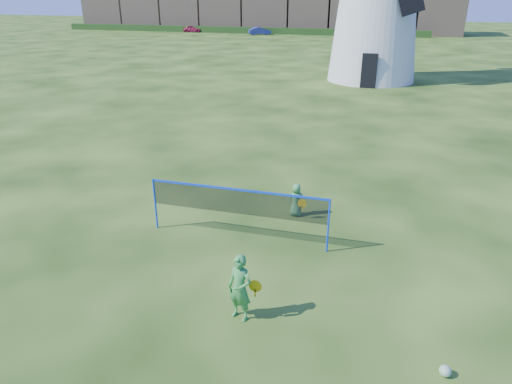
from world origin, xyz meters
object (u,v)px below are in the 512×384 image
Objects in this scene: badminton_net at (237,202)px; car_left at (193,29)px; player_boy at (296,200)px; car_right at (260,31)px; player_girl at (240,288)px; play_ball at (445,371)px.

car_left is (-29.01, 65.49, -0.59)m from badminton_net.
player_boy is 64.18m from car_right.
car_right is (-17.99, 61.60, 0.06)m from player_boy.
player_girl is 69.07m from car_right.
player_boy is 0.33× the size of car_left.
badminton_net is 4.83× the size of player_boy.
play_ball is 77.22m from car_left.
badminton_net reaches higher than car_left.
badminton_net is 3.42m from player_girl.
car_left is at bearing -73.03° from player_boy.
player_boy is 70.43m from car_left.
car_left is (-30.10, 68.71, -0.21)m from player_girl.
badminton_net is at bearing 47.54° from player_boy.
car_right is (-17.80, 66.74, -0.18)m from player_girl.
badminton_net is at bearing 143.85° from play_ball.
player_girl is 6.90× the size of play_ball.
player_boy is at bearing 171.43° from car_right.
player_boy is at bearing 56.06° from badminton_net.
player_girl reaches higher than player_boy.
badminton_net is 1.42× the size of car_right.
player_girl is at bearing -158.17° from car_left.
car_left is at bearing 56.03° from car_right.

